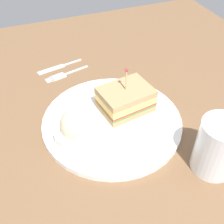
% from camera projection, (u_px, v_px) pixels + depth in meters
% --- Properties ---
extents(ground_plane, '(1.04, 1.04, 0.02)m').
position_uv_depth(ground_plane, '(112.00, 127.00, 0.58)').
color(ground_plane, brown).
extents(plate, '(0.28, 0.28, 0.01)m').
position_uv_depth(plate, '(112.00, 122.00, 0.57)').
color(plate, white).
rests_on(plate, ground_plane).
extents(sandwich_half_center, '(0.09, 0.11, 0.10)m').
position_uv_depth(sandwich_half_center, '(125.00, 99.00, 0.57)').
color(sandwich_half_center, tan).
rests_on(sandwich_half_center, plate).
extents(coleslaw_bowl, '(0.09, 0.09, 0.07)m').
position_uv_depth(coleslaw_bowl, '(79.00, 128.00, 0.51)').
color(coleslaw_bowl, white).
rests_on(coleslaw_bowl, plate).
extents(drink_glass, '(0.07, 0.07, 0.10)m').
position_uv_depth(drink_glass, '(217.00, 149.00, 0.47)').
color(drink_glass, beige).
rests_on(drink_glass, ground_plane).
extents(fork, '(0.04, 0.12, 0.00)m').
position_uv_depth(fork, '(63.00, 75.00, 0.70)').
color(fork, silver).
rests_on(fork, ground_plane).
extents(knife, '(0.03, 0.12, 0.00)m').
position_uv_depth(knife, '(58.00, 67.00, 0.72)').
color(knife, silver).
rests_on(knife, ground_plane).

